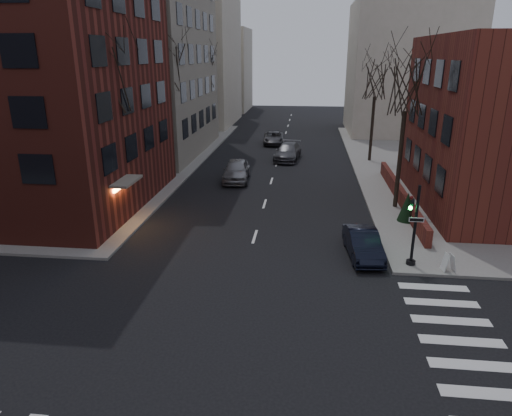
# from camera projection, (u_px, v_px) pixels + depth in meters

# --- Properties ---
(ground) EXTENTS (160.00, 160.00, 0.00)m
(ground) POSITION_uv_depth(u_px,v_px,m) (212.00, 378.00, 14.66)
(ground) COLOR black
(ground) RESTS_ON ground
(building_left_brick) EXTENTS (15.00, 15.00, 18.00)m
(building_left_brick) POSITION_uv_depth(u_px,v_px,m) (20.00, 68.00, 28.91)
(building_left_brick) COLOR maroon
(building_left_brick) RESTS_ON ground
(building_left_tan) EXTENTS (18.00, 18.00, 28.00)m
(building_left_tan) POSITION_uv_depth(u_px,v_px,m) (106.00, 8.00, 43.92)
(building_left_tan) COLOR gray
(building_left_tan) RESTS_ON ground
(low_wall_right) EXTENTS (0.35, 16.00, 1.00)m
(low_wall_right) POSITION_uv_depth(u_px,v_px,m) (400.00, 195.00, 31.34)
(low_wall_right) COLOR maroon
(low_wall_right) RESTS_ON sidewalk_far_right
(building_distant_la) EXTENTS (14.00, 16.00, 18.00)m
(building_distant_la) POSITION_uv_depth(u_px,v_px,m) (185.00, 60.00, 65.07)
(building_distant_la) COLOR beige
(building_distant_la) RESTS_ON ground
(building_distant_ra) EXTENTS (14.00, 14.00, 16.00)m
(building_distant_ra) POSITION_uv_depth(u_px,v_px,m) (407.00, 69.00, 57.53)
(building_distant_ra) COLOR beige
(building_distant_ra) RESTS_ON ground
(building_distant_lb) EXTENTS (10.00, 12.00, 14.00)m
(building_distant_lb) POSITION_uv_depth(u_px,v_px,m) (221.00, 70.00, 81.50)
(building_distant_lb) COLOR beige
(building_distant_lb) RESTS_ON ground
(traffic_signal) EXTENTS (0.76, 0.44, 4.00)m
(traffic_signal) POSITION_uv_depth(u_px,v_px,m) (413.00, 231.00, 21.67)
(traffic_signal) COLOR black
(traffic_signal) RESTS_ON sidewalk_far_right
(tree_left_a) EXTENTS (4.18, 4.18, 10.26)m
(tree_left_a) POSITION_uv_depth(u_px,v_px,m) (106.00, 80.00, 26.02)
(tree_left_a) COLOR #2D231C
(tree_left_a) RESTS_ON sidewalk_far_left
(tree_left_b) EXTENTS (4.40, 4.40, 10.80)m
(tree_left_b) POSITION_uv_depth(u_px,v_px,m) (167.00, 66.00, 37.17)
(tree_left_b) COLOR #2D231C
(tree_left_b) RESTS_ON sidewalk_far_left
(tree_left_c) EXTENTS (3.96, 3.96, 9.72)m
(tree_left_c) POSITION_uv_depth(u_px,v_px,m) (205.00, 71.00, 50.62)
(tree_left_c) COLOR #2D231C
(tree_left_c) RESTS_ON sidewalk_far_left
(tree_right_a) EXTENTS (3.96, 3.96, 9.72)m
(tree_right_a) POSITION_uv_depth(u_px,v_px,m) (407.00, 85.00, 28.08)
(tree_right_a) COLOR #2D231C
(tree_right_a) RESTS_ON sidewalk_far_right
(tree_right_b) EXTENTS (3.74, 3.74, 9.18)m
(tree_right_b) POSITION_uv_depth(u_px,v_px,m) (376.00, 80.00, 41.39)
(tree_right_b) COLOR #2D231C
(tree_right_b) RESTS_ON sidewalk_far_right
(streetlamp_near) EXTENTS (0.36, 0.36, 6.28)m
(streetlamp_near) POSITION_uv_depth(u_px,v_px,m) (163.00, 131.00, 34.85)
(streetlamp_near) COLOR black
(streetlamp_near) RESTS_ON sidewalk_far_left
(streetlamp_far) EXTENTS (0.36, 0.36, 6.28)m
(streetlamp_far) POSITION_uv_depth(u_px,v_px,m) (215.00, 104.00, 53.66)
(streetlamp_far) COLOR black
(streetlamp_far) RESTS_ON sidewalk_far_left
(parked_sedan) EXTENTS (1.87, 4.34, 1.39)m
(parked_sedan) POSITION_uv_depth(u_px,v_px,m) (363.00, 244.00, 23.23)
(parked_sedan) COLOR black
(parked_sedan) RESTS_ON ground
(car_lane_silver) EXTENTS (2.31, 5.12, 1.71)m
(car_lane_silver) POSITION_uv_depth(u_px,v_px,m) (236.00, 170.00, 37.11)
(car_lane_silver) COLOR gray
(car_lane_silver) RESTS_ON ground
(car_lane_gray) EXTENTS (2.78, 5.62, 1.57)m
(car_lane_gray) POSITION_uv_depth(u_px,v_px,m) (288.00, 152.00, 44.39)
(car_lane_gray) COLOR #47474D
(car_lane_gray) RESTS_ON ground
(car_lane_far) EXTENTS (2.56, 5.03, 1.36)m
(car_lane_far) POSITION_uv_depth(u_px,v_px,m) (274.00, 138.00, 52.16)
(car_lane_far) COLOR #3B3A3F
(car_lane_far) RESTS_ON ground
(sandwich_board) EXTENTS (0.45, 0.58, 0.86)m
(sandwich_board) POSITION_uv_depth(u_px,v_px,m) (449.00, 262.00, 21.46)
(sandwich_board) COLOR white
(sandwich_board) RESTS_ON sidewalk_far_right
(evergreen_shrub) EXTENTS (1.17, 1.17, 1.80)m
(evergreen_shrub) POSITION_uv_depth(u_px,v_px,m) (407.00, 207.00, 27.69)
(evergreen_shrub) COLOR black
(evergreen_shrub) RESTS_ON sidewalk_far_right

